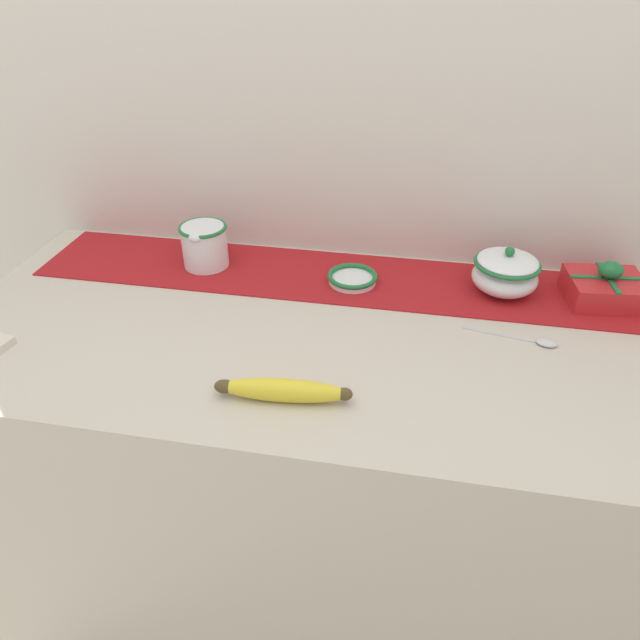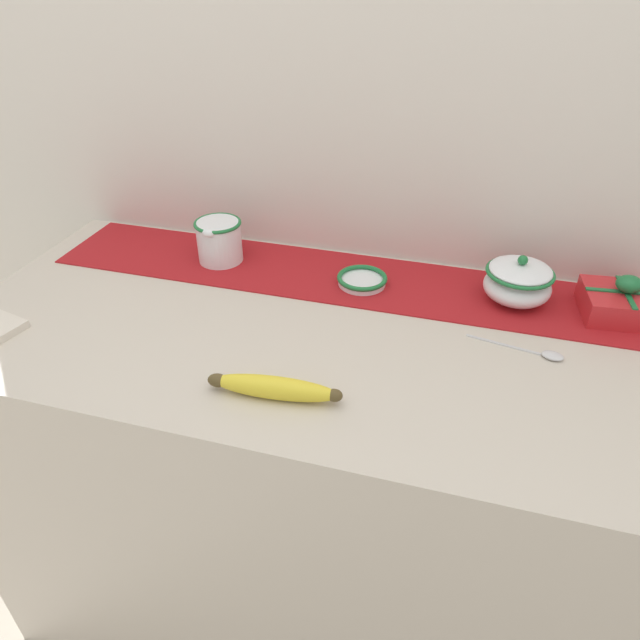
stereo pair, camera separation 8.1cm
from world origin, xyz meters
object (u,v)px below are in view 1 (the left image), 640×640
object	(u,v)px
small_dish	(352,278)
spoon	(540,341)
sugar_bowl	(505,273)
gift_box	(605,288)
banana	(283,390)
cream_pitcher	(205,244)

from	to	relation	value
small_dish	spoon	xyz separation A→B (m)	(0.37, -0.16, -0.01)
sugar_bowl	spoon	xyz separation A→B (m)	(0.05, -0.18, -0.04)
gift_box	banana	bearing A→B (deg)	-144.34
cream_pitcher	gift_box	world-z (taller)	cream_pitcher
banana	small_dish	bearing A→B (deg)	81.35
banana	spoon	size ratio (longest dim) A/B	1.30
small_dish	gift_box	bearing A→B (deg)	2.32
cream_pitcher	sugar_bowl	world-z (taller)	sugar_bowl
cream_pitcher	banana	xyz separation A→B (m)	(0.28, -0.41, -0.04)
sugar_bowl	small_dish	size ratio (longest dim) A/B	1.25
banana	cream_pitcher	bearing A→B (deg)	124.00
cream_pitcher	sugar_bowl	distance (m)	0.65
spoon	gift_box	distance (m)	0.23
spoon	cream_pitcher	bearing A→B (deg)	176.53
spoon	gift_box	world-z (taller)	gift_box
cream_pitcher	small_dish	bearing A→B (deg)	-3.35
small_dish	spoon	bearing A→B (deg)	-22.90
cream_pitcher	spoon	size ratio (longest dim) A/B	0.71
cream_pitcher	spoon	world-z (taller)	cream_pitcher
small_dish	sugar_bowl	bearing A→B (deg)	3.38
banana	spoon	distance (m)	0.49
cream_pitcher	gift_box	size ratio (longest dim) A/B	0.78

